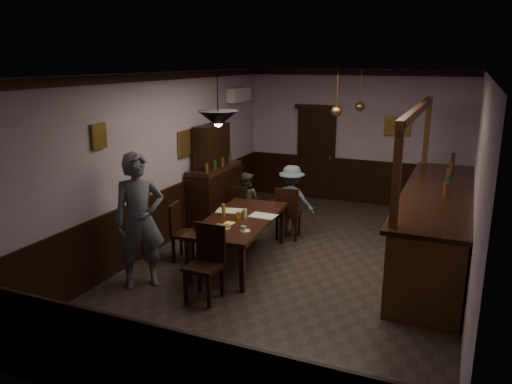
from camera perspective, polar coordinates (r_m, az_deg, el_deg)
The scene contains 31 objects.
room at distance 7.71m, azimuth 5.04°, elevation 2.13°, with size 5.01×8.01×3.01m.
dining_table at distance 7.99m, azimuth -1.89°, elevation -3.42°, with size 1.17×2.27×0.75m.
chair_far_left at distance 9.34m, azimuth -1.82°, elevation -1.79°, with size 0.45×0.45×0.94m.
chair_far_right at distance 9.06m, azimuth 3.64°, elevation -2.18°, with size 0.48×0.48×0.98m.
chair_near at distance 6.89m, azimuth -5.66°, elevation -7.61°, with size 0.46×0.46×1.03m.
chair_side at distance 8.22m, azimuth -8.48°, elevation -4.22°, with size 0.48×0.48×0.96m.
person_standing at distance 7.28m, azimuth -13.18°, elevation -3.21°, with size 0.72×0.47×1.96m, color slate.
person_seated_left at distance 9.57m, azimuth -1.16°, elevation -1.06°, with size 0.55×0.43×1.13m, color #4B4D2E.
person_seated_right at distance 9.28m, azimuth 4.07°, elevation -0.97°, with size 0.86×0.49×1.33m, color slate.
newspaper_left at distance 8.34m, azimuth -3.08°, elevation -2.14°, with size 0.42×0.30×0.01m, color silver.
newspaper_right at distance 8.06m, azimuth 0.83°, elevation -2.73°, with size 0.42×0.30×0.01m, color silver.
napkin at distance 7.73m, azimuth -3.05°, elevation -3.55°, with size 0.15×0.15×0.00m, color #EAE556.
saucer at distance 7.36m, azimuth -1.24°, elevation -4.47°, with size 0.15×0.15×0.01m, color white.
coffee_cup at distance 7.34m, azimuth -1.43°, elevation -4.17°, with size 0.08×0.08×0.07m, color white.
pastry_plate at distance 7.52m, azimuth -3.77°, elevation -4.06°, with size 0.22×0.22×0.01m, color white.
pastry_ring_a at distance 7.51m, azimuth -4.30°, elevation -3.86°, with size 0.13×0.13×0.04m, color #C68C47.
pastry_ring_b at distance 7.51m, azimuth -3.42°, elevation -3.86°, with size 0.13×0.13×0.04m, color #C68C47.
soda_can at distance 7.87m, azimuth -2.01°, elevation -2.74°, with size 0.07×0.07×0.12m, color orange.
beer_glass at distance 8.06m, azimuth -3.73°, elevation -2.05°, with size 0.06×0.06×0.20m, color #BF721E.
water_glass at distance 7.94m, azimuth -1.25°, elevation -2.48°, with size 0.06×0.06×0.15m, color silver.
pepper_mill at distance 7.43m, azimuth -7.02°, elevation -3.87°, with size 0.04×0.04×0.14m, color black.
sideboard at distance 9.93m, azimuth -4.77°, elevation 0.86°, with size 0.54×1.50×1.98m.
bar_counter at distance 8.47m, azimuth 19.83°, elevation -3.62°, with size 1.04×4.49×2.51m.
door_back at distance 11.76m, azimuth 6.86°, elevation 4.28°, with size 0.90×0.06×2.10m, color black.
ac_unit at distance 11.12m, azimuth -1.96°, elevation 11.05°, with size 0.20×0.85×0.30m.
picture_left_small at distance 7.40m, azimuth -17.50°, elevation 6.09°, with size 0.04×0.28×0.36m.
picture_left_large at distance 9.40m, azimuth -7.81°, elevation 5.61°, with size 0.04×0.62×0.48m.
picture_back at distance 11.29m, azimuth 15.85°, elevation 7.24°, with size 0.55×0.04×0.42m.
pendant_iron at distance 6.89m, azimuth -4.36°, elevation 8.32°, with size 0.56×0.56×0.70m.
pendant_brass_mid at distance 9.21m, azimuth 9.19°, elevation 9.12°, with size 0.20×0.20×0.81m.
pendant_brass_far at distance 10.21m, azimuth 11.80°, elevation 9.55°, with size 0.20×0.20×0.81m.
Camera 1 is at (2.32, -7.16, 3.20)m, focal length 35.00 mm.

